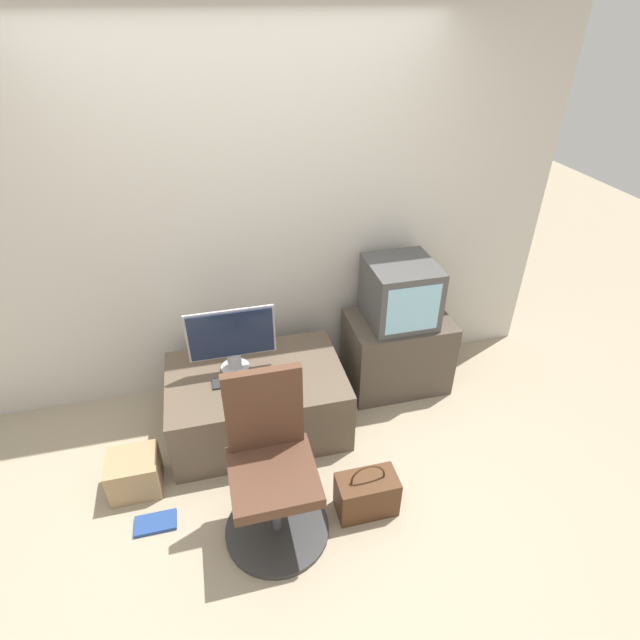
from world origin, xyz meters
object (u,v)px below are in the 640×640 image
Objects in this scene: crt_tv at (400,292)px; handbag at (367,494)px; main_monitor at (232,340)px; mouse at (269,374)px; book at (156,523)px; office_chair at (272,474)px; keyboard at (235,381)px; cardboard_box_lower at (135,473)px.

handbag is at bearing -118.01° from crt_tv.
handbag is (0.63, -0.92, -0.57)m from main_monitor.
main_monitor is 0.33m from mouse.
handbag is at bearing -8.93° from book.
book is (-0.78, -0.60, -0.47)m from mouse.
office_chair is (0.10, -0.87, -0.29)m from main_monitor.
book is at bearing 171.07° from handbag.
handbag is (0.43, -0.79, -0.35)m from mouse.
office_chair reaches higher than main_monitor.
cardboard_box_lower is (-0.67, -0.29, -0.35)m from keyboard.
main_monitor is at bearing 32.19° from cardboard_box_lower.
main_monitor is 0.99m from cardboard_box_lower.
keyboard is 1.21× the size of book.
mouse is 0.13× the size of crt_tv.
office_chair reaches higher than book.
book is (-0.67, 0.15, -0.40)m from office_chair.
handbag is (1.31, -0.49, 0.01)m from cardboard_box_lower.
cardboard_box_lower is at bearing -160.92° from mouse.
office_chair reaches higher than mouse.
mouse is 1.09m from book.
book is (-0.57, -0.73, -0.69)m from main_monitor.
book is (0.11, -0.30, -0.11)m from cardboard_box_lower.
cardboard_box_lower is 0.80× the size of handbag.
crt_tv is 2.08m from cardboard_box_lower.
crt_tv is at bearing 26.16° from book.
office_chair reaches higher than keyboard.
keyboard is 0.28× the size of office_chair.
mouse is at bearing 19.08° from cardboard_box_lower.
cardboard_box_lower is at bearing 159.71° from handbag.
cardboard_box_lower is at bearing -163.08° from crt_tv.
keyboard is 1.07m from handbag.
keyboard is at bearing 46.80° from book.
crt_tv is (1.21, 0.28, 0.33)m from keyboard.
cardboard_box_lower is (-0.68, -0.43, -0.58)m from main_monitor.
main_monitor is at bearing -173.28° from crt_tv.
office_chair is 2.70× the size of handbag.
handbag is (-0.56, -1.06, -0.67)m from crt_tv.
office_chair is at bearing -12.36° from book.
handbag reaches higher than cardboard_box_lower.
crt_tv is at bearing 16.92° from cardboard_box_lower.
cardboard_box_lower is (-0.78, 0.44, -0.29)m from office_chair.
mouse is 1.00m from cardboard_box_lower.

